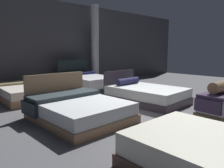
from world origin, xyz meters
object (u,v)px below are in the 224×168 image
at_px(bed_2, 78,109).
at_px(bed_3, 145,94).
at_px(support_pillar, 95,45).
at_px(bed_4, 26,92).
at_px(bed_0, 212,157).
at_px(bed_5, 88,82).

xyz_separation_m(bed_2, bed_3, (2.33, 0.01, 0.00)).
bearing_deg(support_pillar, bed_4, -161.69).
relative_size(bed_0, bed_4, 0.89).
bearing_deg(bed_3, bed_4, 127.35).
xyz_separation_m(bed_2, bed_5, (2.30, 2.79, 0.05)).
relative_size(bed_2, support_pillar, 0.58).
relative_size(bed_0, bed_5, 0.90).
bearing_deg(bed_5, bed_3, -89.64).
distance_m(bed_4, support_pillar, 4.18).
bearing_deg(bed_3, bed_2, 177.14).
bearing_deg(bed_4, bed_2, -86.75).
xyz_separation_m(bed_2, bed_4, (-0.05, 2.79, -0.02)).
distance_m(bed_0, bed_4, 5.69).
relative_size(bed_2, bed_3, 0.91).
relative_size(bed_2, bed_4, 0.95).
height_order(bed_0, bed_2, bed_2).
xyz_separation_m(bed_0, support_pillar, (3.68, 6.91, 1.52)).
xyz_separation_m(bed_3, bed_5, (-0.03, 2.77, 0.05)).
xyz_separation_m(bed_0, bed_3, (2.36, 2.91, 0.01)).
height_order(bed_3, support_pillar, support_pillar).
bearing_deg(support_pillar, bed_5, -137.62).
distance_m(bed_2, bed_5, 3.61).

